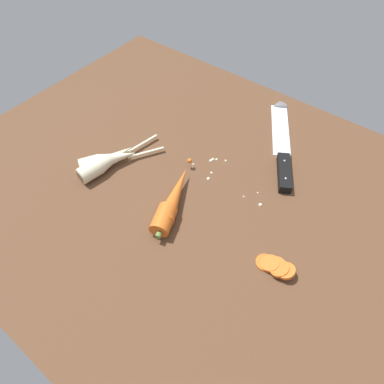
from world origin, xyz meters
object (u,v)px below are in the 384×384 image
Objects in this scene: parsnip_mid_left at (108,160)px; whole_carrot at (173,201)px; chefs_knife at (281,138)px; parsnip_front at (107,162)px; carrot_slice_stack at (275,266)px.

whole_carrot is at bearing -0.56° from parsnip_mid_left.
parsnip_mid_left is (-28.99, -33.41, 1.33)cm from chefs_knife.
parsnip_front is at bearing -80.43° from parsnip_mid_left.
chefs_knife is 1.41× the size of parsnip_front.
parsnip_mid_left is 2.39× the size of carrot_slice_stack.
parsnip_front is 1.19× the size of parsnip_mid_left.
carrot_slice_stack is at bearing -64.04° from chefs_knife.
whole_carrot reaches higher than chefs_knife.
whole_carrot is 20.16cm from parsnip_mid_left.
carrot_slice_stack is (45.04, 0.44, -1.14)cm from parsnip_mid_left.
parsnip_front is at bearing -130.34° from chefs_knife.
carrot_slice_stack is (44.94, 1.05, -1.14)cm from parsnip_front.
parsnip_mid_left reaches higher than carrot_slice_stack.
chefs_knife is 36.66cm from carrot_slice_stack.
chefs_knife is at bearing 49.05° from parsnip_mid_left.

